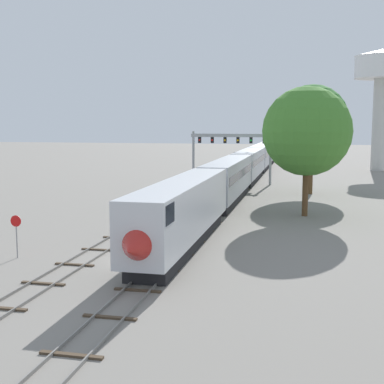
{
  "coord_description": "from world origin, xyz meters",
  "views": [
    {
      "loc": [
        10.6,
        -31.42,
        8.85
      ],
      "look_at": [
        1.0,
        12.0,
        3.0
      ],
      "focal_mm": 48.46,
      "sensor_mm": 36.0,
      "label": 1
    }
  ],
  "objects_px": {
    "signal_gantry": "(231,145)",
    "water_tower": "(382,75)",
    "trackside_tree_left": "(312,121)",
    "passenger_train": "(262,156)",
    "stop_sign": "(16,230)",
    "trackside_tree_mid": "(307,131)"
  },
  "relations": [
    {
      "from": "signal_gantry",
      "to": "trackside_tree_left",
      "type": "relative_size",
      "value": 0.88
    },
    {
      "from": "passenger_train",
      "to": "signal_gantry",
      "type": "bearing_deg",
      "value": -94.76
    },
    {
      "from": "water_tower",
      "to": "trackside_tree_left",
      "type": "bearing_deg",
      "value": -108.93
    },
    {
      "from": "trackside_tree_left",
      "to": "trackside_tree_mid",
      "type": "bearing_deg",
      "value": -92.12
    },
    {
      "from": "passenger_train",
      "to": "trackside_tree_left",
      "type": "bearing_deg",
      "value": -75.68
    },
    {
      "from": "passenger_train",
      "to": "trackside_tree_left",
      "type": "height_order",
      "value": "trackside_tree_left"
    },
    {
      "from": "stop_sign",
      "to": "trackside_tree_left",
      "type": "xyz_separation_m",
      "value": [
        19.19,
        36.76,
        7.38
      ]
    },
    {
      "from": "stop_sign",
      "to": "water_tower",
      "type": "bearing_deg",
      "value": 66.63
    },
    {
      "from": "water_tower",
      "to": "passenger_train",
      "type": "bearing_deg",
      "value": -177.05
    },
    {
      "from": "signal_gantry",
      "to": "water_tower",
      "type": "bearing_deg",
      "value": 49.35
    },
    {
      "from": "passenger_train",
      "to": "water_tower",
      "type": "distance_m",
      "value": 26.79
    },
    {
      "from": "passenger_train",
      "to": "stop_sign",
      "type": "height_order",
      "value": "passenger_train"
    },
    {
      "from": "passenger_train",
      "to": "water_tower",
      "type": "xyz_separation_m",
      "value": [
        21.94,
        1.13,
        15.34
      ]
    },
    {
      "from": "signal_gantry",
      "to": "stop_sign",
      "type": "xyz_separation_m",
      "value": [
        -7.75,
        -45.73,
        -3.89
      ]
    },
    {
      "from": "signal_gantry",
      "to": "trackside_tree_mid",
      "type": "xyz_separation_m",
      "value": [
        10.84,
        -25.29,
        2.4
      ]
    },
    {
      "from": "signal_gantry",
      "to": "water_tower",
      "type": "relative_size",
      "value": 0.53
    },
    {
      "from": "stop_sign",
      "to": "signal_gantry",
      "type": "bearing_deg",
      "value": 80.38
    },
    {
      "from": "signal_gantry",
      "to": "water_tower",
      "type": "distance_m",
      "value": 39.08
    },
    {
      "from": "passenger_train",
      "to": "signal_gantry",
      "type": "xyz_separation_m",
      "value": [
        -2.25,
        -27.04,
        3.14
      ]
    },
    {
      "from": "trackside_tree_left",
      "to": "signal_gantry",
      "type": "bearing_deg",
      "value": 141.89
    },
    {
      "from": "trackside_tree_left",
      "to": "stop_sign",
      "type": "bearing_deg",
      "value": -117.57
    },
    {
      "from": "passenger_train",
      "to": "stop_sign",
      "type": "bearing_deg",
      "value": -97.82
    }
  ]
}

